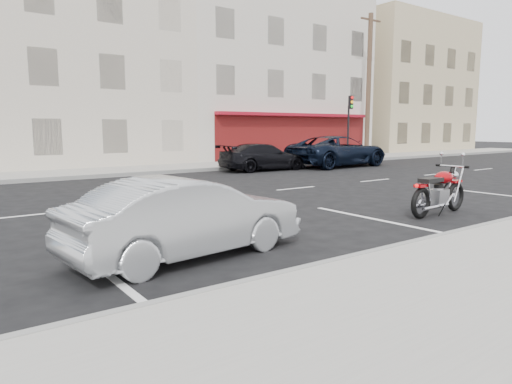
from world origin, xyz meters
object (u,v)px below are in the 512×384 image
(utility_pole, at_px, (369,85))
(motorcycle, at_px, (456,190))
(car_far, at_px, (263,157))
(traffic_light, at_px, (349,119))
(fire_hydrant, at_px, (329,152))
(sedan_silver, at_px, (187,217))
(suv_far, at_px, (338,151))

(utility_pole, bearing_deg, motorcycle, -133.04)
(car_far, bearing_deg, traffic_light, -71.46)
(traffic_light, relative_size, fire_hydrant, 5.28)
(fire_hydrant, bearing_deg, utility_pole, 1.64)
(utility_pole, distance_m, car_far, 11.59)
(utility_pole, bearing_deg, car_far, -165.36)
(traffic_light, relative_size, car_far, 0.87)
(fire_hydrant, relative_size, sedan_silver, 0.19)
(fire_hydrant, bearing_deg, motorcycle, -124.57)
(traffic_light, bearing_deg, fire_hydrant, 173.64)
(motorcycle, bearing_deg, suv_far, 53.04)
(car_far, bearing_deg, suv_far, -94.24)
(traffic_light, distance_m, fire_hydrant, 2.53)
(suv_far, relative_size, car_far, 1.31)
(traffic_light, xyz_separation_m, sedan_silver, (-18.19, -13.50, -1.93))
(sedan_silver, height_order, suv_far, suv_far)
(utility_pole, bearing_deg, suv_far, -151.65)
(fire_hydrant, height_order, suv_far, suv_far)
(motorcycle, relative_size, suv_far, 0.39)
(traffic_light, xyz_separation_m, car_far, (-8.48, -2.47, -1.92))
(utility_pole, bearing_deg, fire_hydrant, -178.36)
(utility_pole, relative_size, motorcycle, 4.03)
(utility_pole, bearing_deg, traffic_light, -172.39)
(fire_hydrant, xyz_separation_m, motorcycle, (-9.58, -13.90, -0.02))
(traffic_light, relative_size, motorcycle, 1.70)
(fire_hydrant, distance_m, motorcycle, 16.89)
(utility_pole, xyz_separation_m, fire_hydrant, (-3.50, -0.10, -4.21))
(fire_hydrant, relative_size, car_far, 0.16)
(motorcycle, xyz_separation_m, suv_far, (7.06, 10.76, 0.29))
(traffic_light, height_order, sedan_silver, traffic_light)
(motorcycle, bearing_deg, car_far, 73.34)
(traffic_light, xyz_separation_m, suv_far, (-4.02, -2.98, -1.76))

